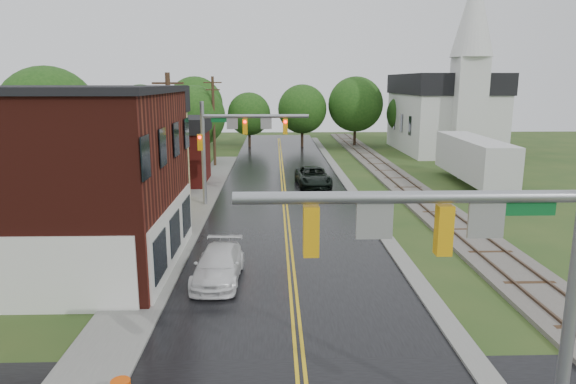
{
  "coord_description": "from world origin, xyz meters",
  "views": [
    {
      "loc": [
        -0.77,
        -8.04,
        8.49
      ],
      "look_at": [
        -0.13,
        15.08,
        3.5
      ],
      "focal_mm": 32.0,
      "sensor_mm": 36.0,
      "label": 1
    }
  ],
  "objects_px": {
    "church": "(447,104)",
    "traffic_signal_near": "(478,254)",
    "utility_pole_b": "(171,147)",
    "suv_dark": "(313,177)",
    "tree_left_b": "(50,119)",
    "semi_trailer": "(474,158)",
    "traffic_signal_far": "(234,134)",
    "tree_left_e": "(196,118)",
    "utility_pole_c": "(214,120)",
    "pickup_white": "(218,265)",
    "brick_building": "(14,180)",
    "tree_left_c": "(132,126)"
  },
  "relations": [
    {
      "from": "tree_left_c",
      "to": "pickup_white",
      "type": "distance_m",
      "value": 29.11
    },
    {
      "from": "church",
      "to": "traffic_signal_near",
      "type": "xyz_separation_m",
      "value": [
        -16.53,
        -51.74,
        -0.87
      ]
    },
    {
      "from": "tree_left_c",
      "to": "utility_pole_b",
      "type": "bearing_deg",
      "value": -68.51
    },
    {
      "from": "traffic_signal_far",
      "to": "pickup_white",
      "type": "xyz_separation_m",
      "value": [
        0.27,
        -13.92,
        -4.28
      ]
    },
    {
      "from": "traffic_signal_far",
      "to": "pickup_white",
      "type": "distance_m",
      "value": 14.56
    },
    {
      "from": "brick_building",
      "to": "church",
      "type": "distance_m",
      "value": 50.58
    },
    {
      "from": "suv_dark",
      "to": "traffic_signal_far",
      "type": "bearing_deg",
      "value": -135.93
    },
    {
      "from": "utility_pole_c",
      "to": "tree_left_e",
      "type": "height_order",
      "value": "utility_pole_c"
    },
    {
      "from": "church",
      "to": "semi_trailer",
      "type": "bearing_deg",
      "value": -101.99
    },
    {
      "from": "utility_pole_c",
      "to": "suv_dark",
      "type": "height_order",
      "value": "utility_pole_c"
    },
    {
      "from": "brick_building",
      "to": "pickup_white",
      "type": "height_order",
      "value": "brick_building"
    },
    {
      "from": "traffic_signal_near",
      "to": "utility_pole_b",
      "type": "xyz_separation_m",
      "value": [
        -10.27,
        20.0,
        -0.25
      ]
    },
    {
      "from": "utility_pole_b",
      "to": "church",
      "type": "bearing_deg",
      "value": 49.82
    },
    {
      "from": "pickup_white",
      "to": "tree_left_e",
      "type": "bearing_deg",
      "value": 102.03
    },
    {
      "from": "traffic_signal_near",
      "to": "tree_left_b",
      "type": "relative_size",
      "value": 0.76
    },
    {
      "from": "traffic_signal_far",
      "to": "utility_pole_b",
      "type": "relative_size",
      "value": 0.82
    },
    {
      "from": "tree_left_b",
      "to": "utility_pole_b",
      "type": "bearing_deg",
      "value": -41.86
    },
    {
      "from": "utility_pole_b",
      "to": "utility_pole_c",
      "type": "bearing_deg",
      "value": 90.0
    },
    {
      "from": "church",
      "to": "tree_left_b",
      "type": "relative_size",
      "value": 2.06
    },
    {
      "from": "tree_left_e",
      "to": "utility_pole_b",
      "type": "bearing_deg",
      "value": -85.1
    },
    {
      "from": "traffic_signal_far",
      "to": "suv_dark",
      "type": "distance_m",
      "value": 9.77
    },
    {
      "from": "tree_left_b",
      "to": "semi_trailer",
      "type": "xyz_separation_m",
      "value": [
        33.49,
        1.33,
        -3.37
      ]
    },
    {
      "from": "traffic_signal_far",
      "to": "suv_dark",
      "type": "bearing_deg",
      "value": 47.84
    },
    {
      "from": "traffic_signal_far",
      "to": "utility_pole_c",
      "type": "relative_size",
      "value": 0.82
    },
    {
      "from": "tree_left_b",
      "to": "tree_left_c",
      "type": "relative_size",
      "value": 1.27
    },
    {
      "from": "church",
      "to": "traffic_signal_far",
      "type": "bearing_deg",
      "value": -131.27
    },
    {
      "from": "utility_pole_b",
      "to": "pickup_white",
      "type": "relative_size",
      "value": 1.88
    },
    {
      "from": "church",
      "to": "utility_pole_c",
      "type": "distance_m",
      "value": 28.54
    },
    {
      "from": "utility_pole_b",
      "to": "pickup_white",
      "type": "distance_m",
      "value": 10.43
    },
    {
      "from": "church",
      "to": "semi_trailer",
      "type": "xyz_separation_m",
      "value": [
        -4.36,
        -20.51,
        -3.49
      ]
    },
    {
      "from": "semi_trailer",
      "to": "pickup_white",
      "type": "bearing_deg",
      "value": -133.09
    },
    {
      "from": "traffic_signal_near",
      "to": "utility_pole_c",
      "type": "bearing_deg",
      "value": 103.74
    },
    {
      "from": "utility_pole_b",
      "to": "suv_dark",
      "type": "relative_size",
      "value": 1.6
    },
    {
      "from": "utility_pole_b",
      "to": "tree_left_b",
      "type": "height_order",
      "value": "tree_left_b"
    },
    {
      "from": "semi_trailer",
      "to": "traffic_signal_near",
      "type": "bearing_deg",
      "value": -111.29
    },
    {
      "from": "tree_left_c",
      "to": "tree_left_e",
      "type": "distance_m",
      "value": 7.82
    },
    {
      "from": "suv_dark",
      "to": "tree_left_b",
      "type": "bearing_deg",
      "value": -179.15
    },
    {
      "from": "utility_pole_c",
      "to": "church",
      "type": "bearing_deg",
      "value": 19.97
    },
    {
      "from": "utility_pole_c",
      "to": "tree_left_e",
      "type": "bearing_deg",
      "value": 137.16
    },
    {
      "from": "traffic_signal_far",
      "to": "suv_dark",
      "type": "xyz_separation_m",
      "value": [
        5.92,
        6.54,
        -4.19
      ]
    },
    {
      "from": "church",
      "to": "utility_pole_c",
      "type": "xyz_separation_m",
      "value": [
        -26.8,
        -9.74,
        -1.11
      ]
    },
    {
      "from": "traffic_signal_far",
      "to": "suv_dark",
      "type": "relative_size",
      "value": 1.31
    },
    {
      "from": "church",
      "to": "pickup_white",
      "type": "relative_size",
      "value": 4.19
    },
    {
      "from": "brick_building",
      "to": "tree_left_e",
      "type": "distance_m",
      "value": 31.12
    },
    {
      "from": "tree_left_e",
      "to": "suv_dark",
      "type": "bearing_deg",
      "value": -47.56
    },
    {
      "from": "traffic_signal_near",
      "to": "suv_dark",
      "type": "relative_size",
      "value": 1.31
    },
    {
      "from": "utility_pole_c",
      "to": "semi_trailer",
      "type": "distance_m",
      "value": 25.01
    },
    {
      "from": "church",
      "to": "utility_pole_c",
      "type": "height_order",
      "value": "church"
    },
    {
      "from": "utility_pole_c",
      "to": "pickup_white",
      "type": "relative_size",
      "value": 1.88
    },
    {
      "from": "traffic_signal_far",
      "to": "brick_building",
      "type": "bearing_deg",
      "value": -126.92
    }
  ]
}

